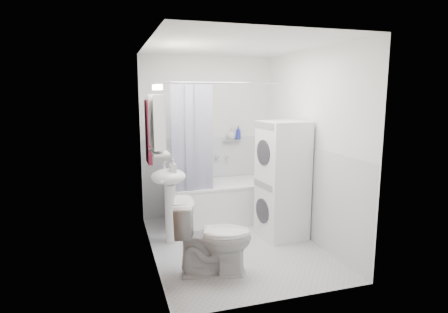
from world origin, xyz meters
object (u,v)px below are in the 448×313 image
object	(u,v)px
bathtub	(220,200)
sink	(169,188)
washer_dryer	(282,180)
toilet	(213,237)

from	to	relation	value
bathtub	sink	size ratio (longest dim) A/B	1.45
sink	washer_dryer	distance (m)	1.45
washer_dryer	bathtub	bearing A→B (deg)	121.06
bathtub	sink	xyz separation A→B (m)	(-0.84, -0.58, 0.38)
washer_dryer	toilet	xyz separation A→B (m)	(-1.13, -0.72, -0.36)
sink	washer_dryer	size ratio (longest dim) A/B	0.69
bathtub	washer_dryer	xyz separation A→B (m)	(0.60, -0.81, 0.44)
bathtub	toilet	bearing A→B (deg)	-109.14
sink	toilet	distance (m)	1.04
washer_dryer	sink	bearing A→B (deg)	165.76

